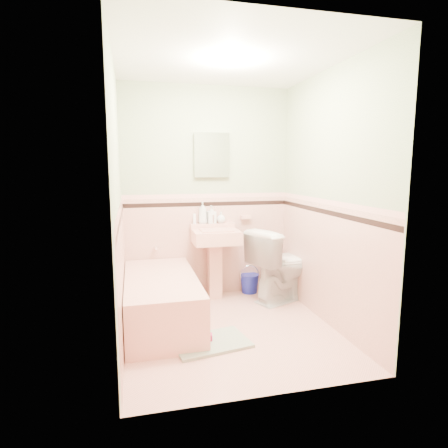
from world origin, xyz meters
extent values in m
plane|color=#EAAB99|center=(0.00, 0.00, 0.00)|extent=(2.20, 2.20, 0.00)
plane|color=white|center=(0.00, 0.00, 2.50)|extent=(2.20, 2.20, 0.00)
plane|color=beige|center=(0.00, 1.10, 1.25)|extent=(2.50, 0.00, 2.50)
plane|color=beige|center=(0.00, -1.10, 1.25)|extent=(2.50, 0.00, 2.50)
plane|color=beige|center=(-1.00, 0.00, 1.25)|extent=(0.00, 2.50, 2.50)
plane|color=beige|center=(1.00, 0.00, 1.25)|extent=(0.00, 2.50, 2.50)
plane|color=beige|center=(0.00, 1.09, 0.60)|extent=(2.00, 0.00, 2.00)
plane|color=beige|center=(0.00, -1.09, 0.60)|extent=(2.00, 0.00, 2.00)
plane|color=beige|center=(-0.99, 0.00, 0.60)|extent=(0.00, 2.20, 2.20)
plane|color=beige|center=(0.99, 0.00, 0.60)|extent=(0.00, 2.20, 2.20)
plane|color=black|center=(0.00, 1.08, 1.12)|extent=(2.00, 0.00, 2.00)
plane|color=black|center=(0.00, -1.08, 1.12)|extent=(2.00, 0.00, 2.00)
plane|color=black|center=(-0.98, 0.00, 1.12)|extent=(0.00, 2.20, 2.20)
plane|color=black|center=(0.98, 0.00, 1.12)|extent=(0.00, 2.20, 2.20)
plane|color=#EAA89D|center=(0.00, 1.08, 1.22)|extent=(2.00, 0.00, 2.00)
plane|color=#EAA89D|center=(0.00, -1.08, 1.22)|extent=(2.00, 0.00, 2.00)
plane|color=#EAA89D|center=(-0.98, 0.00, 1.22)|extent=(0.00, 2.20, 2.20)
plane|color=#EAA89D|center=(0.98, 0.00, 1.22)|extent=(0.00, 2.20, 2.20)
cube|color=#E5A18E|center=(-0.63, 0.33, 0.23)|extent=(0.70, 1.50, 0.45)
cylinder|color=silver|center=(-0.63, 1.05, 0.63)|extent=(0.04, 0.12, 0.04)
cylinder|color=silver|center=(0.05, 1.00, 0.95)|extent=(0.02, 0.02, 0.10)
cube|color=white|center=(0.05, 1.07, 1.70)|extent=(0.41, 0.04, 0.52)
cube|color=#E5A18E|center=(0.47, 1.06, 0.95)|extent=(0.12, 0.07, 0.04)
imported|color=#B2B2B2|center=(-0.07, 1.04, 1.02)|extent=(0.12, 0.12, 0.26)
imported|color=#B2B2B2|center=(0.04, 1.04, 1.00)|extent=(0.11, 0.11, 0.21)
imported|color=#B2B2B2|center=(0.15, 1.04, 0.96)|extent=(0.14, 0.14, 0.13)
cylinder|color=white|center=(-0.17, 1.04, 0.95)|extent=(0.05, 0.05, 0.12)
imported|color=white|center=(0.82, 0.67, 0.43)|extent=(0.96, 0.77, 0.86)
cube|color=gray|center=(-0.25, -0.25, 0.01)|extent=(0.73, 0.55, 0.03)
cube|color=#BF1E59|center=(-0.29, -0.22, 0.05)|extent=(0.15, 0.09, 0.06)
camera|label=1|loc=(-0.88, -3.35, 1.56)|focal=30.25mm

